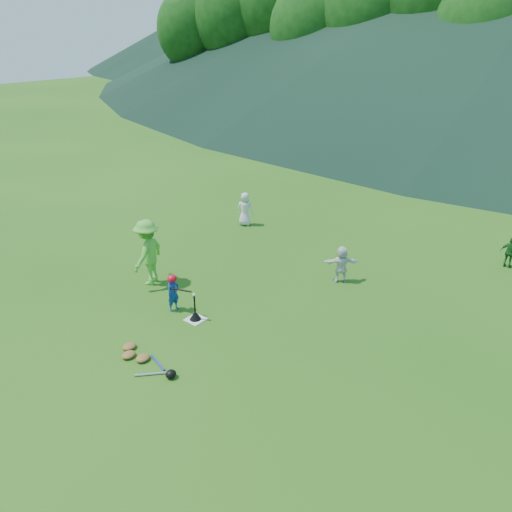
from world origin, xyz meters
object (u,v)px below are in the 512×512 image
Objects in this scene: equipment_pile at (142,358)px; fielder_c at (510,253)px; batter_child at (173,293)px; adult_coach at (148,252)px; fielder_d at (341,264)px; home_plate at (196,319)px; fielder_a at (245,209)px; batting_tee at (195,315)px.

fielder_c is at bearing 63.23° from equipment_pile.
batter_child is 0.52× the size of adult_coach.
equipment_pile is at bearing 64.68° from fielder_c.
batter_child is 0.91× the size of fielder_d.
home_plate is 0.93m from batter_child.
batter_child is 6.46m from fielder_a.
fielder_a is at bearing 170.00° from adult_coach.
home_plate is at bearing 58.05° from fielder_c.
batter_child is 4.94m from fielder_d.
fielder_a is at bearing 114.18° from equipment_pile.
fielder_c is at bearing 56.60° from batting_tee.
fielder_c is 9.91m from batting_tee.
fielder_a is (-3.28, 5.97, 0.62)m from home_plate.
batter_child is 0.88m from batting_tee.
fielder_c reaches higher than equipment_pile.
adult_coach is 1.95× the size of fielder_c.
adult_coach is 2.69m from batting_tee.
home_plate is at bearing 98.21° from equipment_pile.
equipment_pile is at bearing -81.79° from batting_tee.
fielder_d is at bearing 110.86° from adult_coach.
batter_child is 1.48× the size of batting_tee.
adult_coach is at bearing 136.56° from equipment_pile.
equipment_pile is at bearing -81.79° from home_plate.
fielder_c is (8.73, 2.30, -0.13)m from fielder_a.
adult_coach is 1.75× the size of fielder_d.
batter_child reaches higher than equipment_pile.
batting_tee is at bearing -88.46° from batter_child.
batting_tee reaches higher than equipment_pile.
home_plate is 0.23× the size of adult_coach.
fielder_d is at bearing 75.86° from equipment_pile.
adult_coach is at bearing 71.59° from batter_child.
equipment_pile is (-1.55, -6.16, -0.49)m from fielder_d.
batter_child is 0.56× the size of equipment_pile.
fielder_a is 0.70× the size of equipment_pile.
fielder_a is 5.42m from fielder_d.
batting_tee is (-1.84, -4.19, -0.43)m from fielder_d.
fielder_a is 6.83m from batting_tee.
fielder_c is 0.55× the size of equipment_pile.
fielder_d is at bearing -30.04° from batter_child.
fielder_d is at bearing 66.32° from batting_tee.
fielder_c is 1.47× the size of batting_tee.
equipment_pile is at bearing -149.39° from batter_child.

